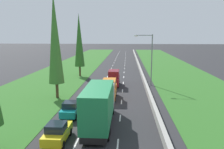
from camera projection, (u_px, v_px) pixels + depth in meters
ground_plane at (118, 67)px, 63.05m from camera, size 300.00×300.00×0.00m
grass_verge_left at (74, 66)px, 63.89m from camera, size 14.00×140.00×0.04m
grass_verge_right at (170, 67)px, 62.09m from camera, size 14.00×140.00×0.04m
median_barrier at (139, 66)px, 62.60m from camera, size 0.44×120.00×0.85m
lane_markings at (118, 67)px, 63.05m from camera, size 3.64×116.00×0.01m
green_box_truck_centre_lane at (99, 105)px, 22.12m from camera, size 2.46×9.40×4.18m
orange_van_centre_lane at (109, 89)px, 31.76m from camera, size 1.96×4.90×2.82m
yellow_hatchback_left_lane at (57, 132)px, 19.14m from camera, size 1.74×3.90×1.72m
maroon_van_centre_lane at (114, 78)px, 39.67m from camera, size 1.96×4.90×2.82m
teal_hatchback_left_lane at (71, 109)px, 25.13m from camera, size 1.74×3.90×1.72m
poplar_tree_second at (55, 39)px, 31.04m from camera, size 2.17×2.17×14.63m
poplar_tree_third at (79, 40)px, 47.81m from camera, size 2.13×2.13×13.33m
street_light_mast at (150, 56)px, 39.50m from camera, size 3.20×0.28×9.00m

